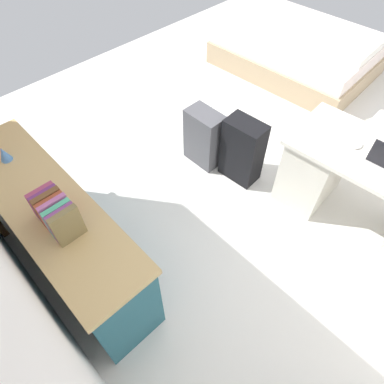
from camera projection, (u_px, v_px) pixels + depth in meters
ground_plane at (276, 159)px, 3.53m from camera, size 6.00×6.00×0.00m
desk at (370, 192)px, 2.76m from camera, size 1.49×0.77×0.72m
credenza at (61, 233)px, 2.49m from camera, size 1.80×0.48×0.79m
bed at (298, 50)px, 4.44m from camera, size 1.98×1.52×0.58m
suitcase_black at (242, 151)px, 3.14m from camera, size 0.37×0.24×0.64m
suitcase_spare_grey at (204, 138)px, 3.31m from camera, size 0.36×0.22×0.58m
computer_mouse at (358, 145)px, 2.59m from camera, size 0.07×0.10×0.03m
book_row at (56, 213)px, 1.98m from camera, size 0.32×0.17×0.24m
figurine_small at (4, 154)px, 2.37m from camera, size 0.08×0.08×0.11m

